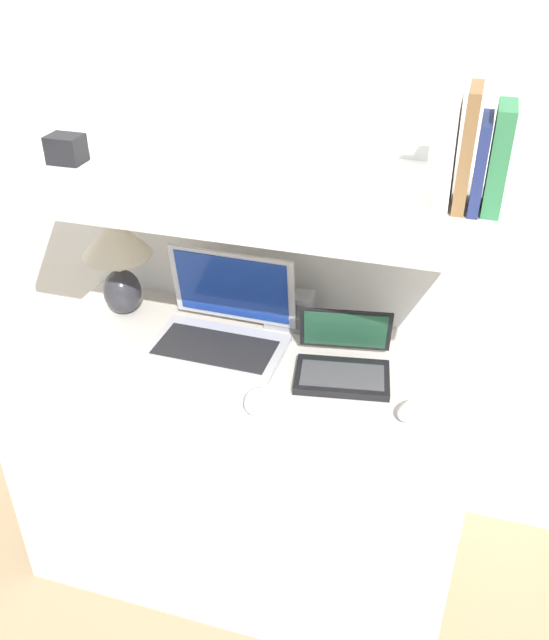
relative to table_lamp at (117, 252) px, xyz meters
name	(u,v)px	position (x,y,z in m)	size (l,w,h in m)	color
ground_plane	(216,627)	(0.44, -0.47, -0.91)	(12.00, 12.00, 0.00)	#9E8460
wall_back	(284,146)	(0.44, 0.21, 0.29)	(6.00, 0.05, 2.40)	white
desk	(247,464)	(0.44, -0.16, -0.55)	(1.20, 0.61, 0.71)	silver
back_riser	(279,340)	(0.44, 0.16, -0.32)	(1.20, 0.04, 1.18)	white
shelf	(249,188)	(0.44, -0.09, 0.28)	(1.20, 0.55, 0.03)	silver
table_lamp	(117,252)	(0.00, 0.00, 0.00)	(0.20, 0.20, 0.30)	#2D2D33
laptop_large	(222,327)	(0.34, -0.08, -0.14)	(0.37, 0.28, 0.25)	silver
laptop_small	(343,361)	(0.69, -0.11, -0.16)	(0.27, 0.24, 0.16)	black
computer_mouse	(256,400)	(0.52, -0.31, -0.18)	(0.07, 0.11, 0.04)	white
second_mouse	(412,410)	(0.89, -0.24, -0.18)	(0.09, 0.11, 0.04)	white
router_box	(289,310)	(0.50, 0.06, -0.14)	(0.14, 0.07, 0.11)	gray
book_green	(499,159)	(0.99, -0.09, 0.40)	(0.04, 0.13, 0.22)	#2D7042
book_navy	(481,164)	(0.96, -0.09, 0.39)	(0.02, 0.14, 0.19)	navy
book_brown	(468,149)	(0.92, -0.09, 0.42)	(0.03, 0.14, 0.25)	brown
book_white	(448,154)	(0.89, -0.09, 0.41)	(0.04, 0.14, 0.23)	silver
shelf_gadget	(66,149)	(-0.05, -0.09, 0.33)	(0.09, 0.07, 0.07)	black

